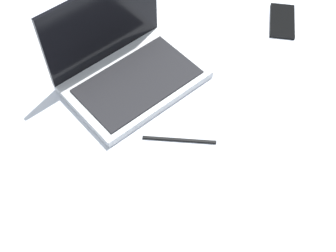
{
  "coord_description": "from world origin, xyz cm",
  "views": [
    {
      "loc": [
        -25.42,
        -55.19,
        101.43
      ],
      "look_at": [
        10.76,
        -13.63,
        24.0
      ],
      "focal_mm": 46.38,
      "sensor_mm": 36.0,
      "label": 1
    }
  ],
  "objects": [
    {
      "name": "bed_mattress",
      "position": [
        0.0,
        0.0,
        9.0
      ],
      "size": [
        180.0,
        140.0,
        18.0
      ],
      "primitive_type": "cube",
      "color": "#B7BCC6",
      "rests_on": "ground"
    },
    {
      "name": "cell_phone",
      "position": [
        62.03,
        -4.28,
        18.4
      ],
      "size": [
        15.09,
        14.21,
        0.8
      ],
      "primitive_type": "cube",
      "rotation": [
        0.0,
        0.0,
        2.27
      ],
      "color": "black",
      "rests_on": "bed_mattress"
    },
    {
      "name": "laptop",
      "position": [
        15.84,
        8.2,
        22.41
      ],
      "size": [
        33.05,
        23.08,
        23.0
      ],
      "rotation": [
        0.0,
        0.0,
        0.0
      ],
      "color": "#B7BABC",
      "rests_on": "bed_mattress"
    },
    {
      "name": "charger_cable",
      "position": [
        12.8,
        -15.25,
        18.3
      ],
      "size": [
        12.3,
        12.59,
        0.6
      ],
      "primitive_type": "cube",
      "rotation": [
        0.0,
        0.0,
        -0.8
      ],
      "color": "black",
      "rests_on": "bed_mattress"
    }
  ]
}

